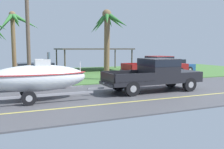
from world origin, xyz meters
The scene contains 10 objects.
ground centered at (0.00, 8.38, -0.01)m, with size 36.00×22.00×0.11m.
pickup_truck_towing centered at (-0.84, 0.26, 1.05)m, with size 5.90×2.07×1.89m.
boat_on_trailer centered at (-7.60, 0.26, 1.08)m, with size 5.99×2.16×2.30m.
parked_pickup_background centered at (3.33, 6.46, 1.01)m, with size 5.93×2.12×1.80m.
parked_sedan_near centered at (-6.83, 7.56, 0.67)m, with size 4.62×1.87×1.38m.
parked_sedan_far centered at (6.28, 8.45, 0.67)m, with size 4.38×1.81×1.38m.
carport_awning centered at (-0.36, 13.66, 2.36)m, with size 7.69×5.02×2.48m.
palm_tree_near_left centered at (-8.41, 9.24, 4.14)m, with size 3.38×3.04×5.39m.
palm_tree_mid centered at (-1.82, 5.73, 3.97)m, with size 2.75×2.90×5.43m.
utility_pole centered at (-7.67, 4.55, 3.70)m, with size 0.24×1.80×7.09m.
Camera 1 is at (-8.74, -11.72, 2.50)m, focal length 38.92 mm.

